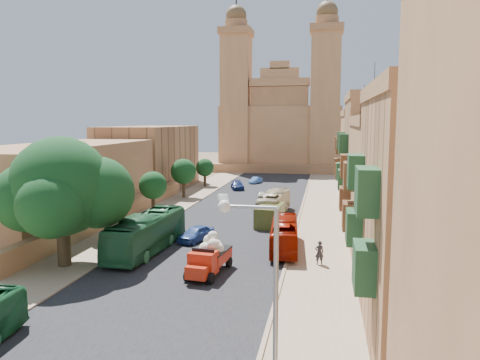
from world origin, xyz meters
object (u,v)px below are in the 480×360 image
(ficus_tree, at_px, (62,190))
(car_white_a, at_px, (223,199))
(bus_red_east, at_px, (284,235))
(pedestrian_a, at_px, (319,253))
(streetlamp, at_px, (262,287))
(car_blue_b, at_px, (256,180))
(street_tree_d, at_px, (205,168))
(bus_green_north, at_px, (147,233))
(street_tree_a, at_px, (106,201))
(street_tree_c, at_px, (183,172))
(pedestrian_c, at_px, (295,246))
(olive_pickup, at_px, (270,216))
(car_dkblue, at_px, (237,185))
(car_cream, at_px, (276,208))
(street_tree_b, at_px, (153,186))
(car_blue_a, at_px, (196,234))
(red_truck, at_px, (209,256))
(car_white_b, at_px, (262,195))
(bus_cream_east, at_px, (274,203))

(ficus_tree, xyz_separation_m, car_white_a, (5.99, 28.37, -5.20))
(ficus_tree, relative_size, bus_red_east, 1.07)
(pedestrian_a, bearing_deg, streetlamp, 70.52)
(bus_red_east, height_order, car_blue_b, bus_red_east)
(street_tree_d, distance_m, bus_green_north, 39.70)
(street_tree_a, height_order, street_tree_c, street_tree_c)
(car_white_a, xyz_separation_m, pedestrian_c, (10.92, -22.46, 0.17))
(olive_pickup, bearing_deg, street_tree_d, 117.23)
(ficus_tree, bearing_deg, pedestrian_a, 11.03)
(street_tree_d, relative_size, car_blue_b, 1.39)
(car_dkblue, distance_m, pedestrian_a, 39.79)
(street_tree_c, bearing_deg, bus_red_east, -56.13)
(car_dkblue, bearing_deg, ficus_tree, -114.67)
(car_cream, relative_size, pedestrian_a, 2.46)
(street_tree_a, xyz_separation_m, street_tree_b, (0.00, 12.00, -0.22))
(car_blue_a, xyz_separation_m, car_cream, (5.80, 14.17, -0.08))
(street_tree_a, relative_size, olive_pickup, 1.00)
(red_truck, relative_size, car_white_a, 1.49)
(street_tree_a, bearing_deg, car_white_b, 65.77)
(street_tree_c, height_order, pedestrian_c, street_tree_c)
(ficus_tree, height_order, car_white_a, ficus_tree)
(street_tree_c, distance_m, bus_cream_east, 17.47)
(bus_cream_east, bearing_deg, pedestrian_a, 110.75)
(olive_pickup, bearing_deg, bus_red_east, -75.70)
(red_truck, bearing_deg, bus_green_north, 144.41)
(car_blue_b, bearing_deg, ficus_tree, -80.77)
(car_white_a, bearing_deg, ficus_tree, -120.68)
(olive_pickup, distance_m, bus_red_east, 9.25)
(car_dkblue, xyz_separation_m, pedestrian_a, (13.43, -37.46, 0.27))
(ficus_tree, bearing_deg, car_blue_a, 48.41)
(car_white_a, xyz_separation_m, car_dkblue, (-0.52, 12.77, 0.08))
(ficus_tree, relative_size, car_dkblue, 2.15)
(street_tree_a, xyz_separation_m, bus_green_north, (5.27, -3.32, -1.98))
(bus_red_east, distance_m, car_cream, 15.69)
(bus_green_north, height_order, bus_cream_east, bus_green_north)
(car_dkblue, height_order, pedestrian_c, pedestrian_c)
(street_tree_c, bearing_deg, street_tree_a, -90.00)
(car_white_a, bearing_deg, pedestrian_a, -81.14)
(street_tree_d, relative_size, red_truck, 0.88)
(red_truck, height_order, car_blue_a, red_truck)
(olive_pickup, bearing_deg, bus_cream_east, 91.72)
(olive_pickup, distance_m, pedestrian_a, 13.74)
(street_tree_b, xyz_separation_m, red_truck, (11.77, -19.97, -2.06))
(ficus_tree, height_order, pedestrian_a, ficus_tree)
(olive_pickup, relative_size, pedestrian_c, 3.52)
(car_white_a, xyz_separation_m, car_white_b, (4.55, 4.34, -0.04))
(bus_red_east, bearing_deg, car_white_a, -68.67)
(street_tree_b, distance_m, bus_green_north, 16.29)
(olive_pickup, height_order, bus_green_north, bus_green_north)
(streetlamp, height_order, car_blue_b, streetlamp)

